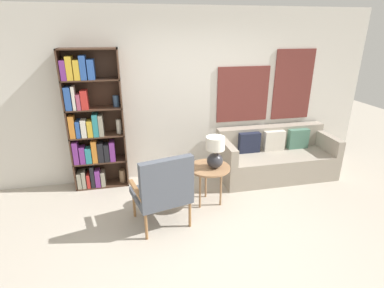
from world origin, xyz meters
The scene contains 7 objects.
ground_plane centered at (0.00, 0.00, 0.00)m, with size 14.00×14.00×0.00m, color #B2A899.
wall_back centered at (0.05, 2.03, 1.35)m, with size 6.40×0.08×2.70m.
bookshelf centered at (-1.43, 1.84, 1.02)m, with size 0.81×0.30×2.12m.
armchair centered at (-0.52, 0.53, 0.56)m, with size 0.78×0.74×0.99m.
couch centered at (1.52, 1.61, 0.31)m, with size 1.92×0.80×0.80m.
side_table centered at (0.17, 0.95, 0.52)m, with size 0.58×0.58×0.58m.
table_lamp centered at (0.24, 0.92, 0.82)m, with size 0.26×0.26×0.45m.
Camera 1 is at (-0.86, -2.67, 2.37)m, focal length 28.00 mm.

